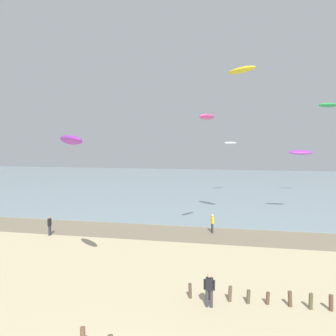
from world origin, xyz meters
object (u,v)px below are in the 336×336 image
object	(u,v)px
person_nearest_camera	(209,289)
person_left_flank	(212,223)
kite_aloft_6	(231,143)
person_right_flank	(50,225)
kite_aloft_3	(328,105)
kite_aloft_0	(207,117)
kite_aloft_2	(71,140)
kite_aloft_4	(242,70)
kite_aloft_1	(301,152)

from	to	relation	value
person_nearest_camera	person_left_flank	world-z (taller)	same
person_left_flank	kite_aloft_6	size ratio (longest dim) A/B	0.71
person_nearest_camera	person_right_flank	bearing A→B (deg)	145.86
kite_aloft_3	kite_aloft_0	bearing A→B (deg)	-141.72
person_left_flank	kite_aloft_6	world-z (taller)	kite_aloft_6
kite_aloft_2	kite_aloft_6	size ratio (longest dim) A/B	1.17
kite_aloft_0	kite_aloft_3	size ratio (longest dim) A/B	0.76
person_left_flank	kite_aloft_2	size ratio (longest dim) A/B	0.61
kite_aloft_4	person_nearest_camera	bearing A→B (deg)	-51.68
person_nearest_camera	kite_aloft_1	world-z (taller)	kite_aloft_1
person_left_flank	kite_aloft_4	bearing A→B (deg)	41.30
person_right_flank	kite_aloft_2	xyz separation A→B (m)	(6.60, -8.29, 7.38)
person_left_flank	kite_aloft_1	size ratio (longest dim) A/B	0.66
kite_aloft_3	kite_aloft_4	size ratio (longest dim) A/B	0.87
kite_aloft_4	kite_aloft_6	size ratio (longest dim) A/B	1.37
kite_aloft_1	kite_aloft_2	xyz separation A→B (m)	(-16.62, -21.63, 1.18)
kite_aloft_0	kite_aloft_6	size ratio (longest dim) A/B	0.91
person_nearest_camera	person_left_flank	xyz separation A→B (m)	(-0.74, 13.67, 0.00)
person_nearest_camera	kite_aloft_3	xyz separation A→B (m)	(14.07, 34.69, 12.60)
kite_aloft_1	kite_aloft_4	bearing A→B (deg)	43.73
kite_aloft_3	kite_aloft_6	distance (m)	14.73
person_right_flank	kite_aloft_3	world-z (taller)	kite_aloft_3
person_nearest_camera	person_right_flank	world-z (taller)	same
kite_aloft_2	kite_aloft_4	world-z (taller)	kite_aloft_4
person_left_flank	person_right_flank	distance (m)	14.48
kite_aloft_2	person_right_flank	bearing A→B (deg)	170.41
kite_aloft_0	kite_aloft_1	distance (m)	15.09
person_nearest_camera	kite_aloft_0	bearing A→B (deg)	95.58
person_left_flank	kite_aloft_1	xyz separation A→B (m)	(9.20, 9.67, 6.20)
person_right_flank	kite_aloft_6	xyz separation A→B (m)	(15.29, 27.00, 7.27)
person_right_flank	kite_aloft_1	world-z (taller)	kite_aloft_1
person_nearest_camera	kite_aloft_3	distance (m)	39.50
kite_aloft_2	kite_aloft_3	size ratio (longest dim) A/B	0.98
kite_aloft_0	kite_aloft_3	distance (m)	27.36
kite_aloft_1	person_right_flank	bearing A→B (deg)	25.58
person_nearest_camera	kite_aloft_2	bearing A→B (deg)	168.16
kite_aloft_0	kite_aloft_4	size ratio (longest dim) A/B	0.67
person_right_flank	kite_aloft_4	size ratio (longest dim) A/B	0.52
person_right_flank	kite_aloft_1	bearing A→B (deg)	29.87
person_right_flank	kite_aloft_6	distance (m)	31.87
kite_aloft_6	kite_aloft_4	bearing A→B (deg)	52.43
person_left_flank	kite_aloft_3	world-z (taller)	kite_aloft_3
kite_aloft_1	kite_aloft_2	bearing A→B (deg)	48.18
kite_aloft_2	kite_aloft_4	distance (m)	18.36
kite_aloft_0	kite_aloft_3	xyz separation A→B (m)	(15.26, 22.49, 3.18)
kite_aloft_2	kite_aloft_3	distance (m)	40.11
person_right_flank	kite_aloft_6	size ratio (longest dim) A/B	0.71
kite_aloft_1	kite_aloft_3	bearing A→B (deg)	-120.56
person_nearest_camera	kite_aloft_6	size ratio (longest dim) A/B	0.71
kite_aloft_3	person_nearest_camera	bearing A→B (deg)	-129.64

